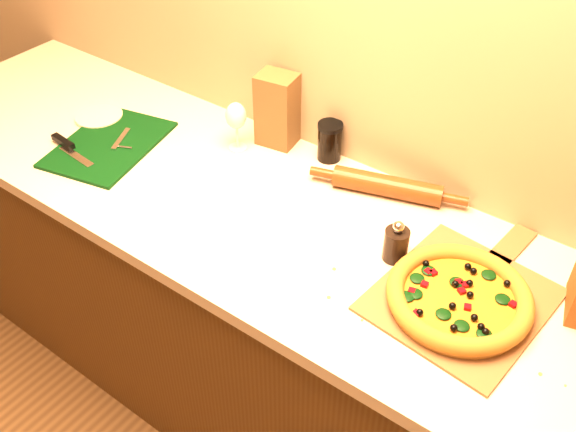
# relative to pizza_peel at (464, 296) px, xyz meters

# --- Properties ---
(cabinet) EXTENTS (2.80, 0.65, 0.86)m
(cabinet) POSITION_rel_pizza_peel_xyz_m (-0.44, -0.01, -0.47)
(cabinet) COLOR #4E2D10
(cabinet) RESTS_ON ground
(countertop) EXTENTS (2.84, 0.68, 0.04)m
(countertop) POSITION_rel_pizza_peel_xyz_m (-0.44, -0.01, -0.02)
(countertop) COLOR beige
(countertop) RESTS_ON cabinet
(pizza_peel) EXTENTS (0.38, 0.54, 0.01)m
(pizza_peel) POSITION_rel_pizza_peel_xyz_m (0.00, 0.00, 0.00)
(pizza_peel) COLOR brown
(pizza_peel) RESTS_ON countertop
(pizza) EXTENTS (0.32, 0.32, 0.05)m
(pizza) POSITION_rel_pizza_peel_xyz_m (-0.00, -0.04, 0.02)
(pizza) COLOR #B1802C
(pizza) RESTS_ON pizza_peel
(cutting_board) EXTENTS (0.33, 0.41, 0.03)m
(cutting_board) POSITION_rel_pizza_peel_xyz_m (-1.13, -0.06, 0.00)
(cutting_board) COLOR black
(cutting_board) RESTS_ON countertop
(bottle_cap) EXTENTS (0.03, 0.03, 0.01)m
(bottle_cap) POSITION_rel_pizza_peel_xyz_m (-1.17, -0.19, -0.00)
(bottle_cap) COLOR black
(bottle_cap) RESTS_ON countertop
(pepper_grinder) EXTENTS (0.06, 0.06, 0.11)m
(pepper_grinder) POSITION_rel_pizza_peel_xyz_m (-0.19, 0.02, 0.04)
(pepper_grinder) COLOR black
(pepper_grinder) RESTS_ON countertop
(rolling_pin) EXTENTS (0.42, 0.15, 0.06)m
(rolling_pin) POSITION_rel_pizza_peel_xyz_m (-0.33, 0.23, 0.03)
(rolling_pin) COLOR #603310
(rolling_pin) RESTS_ON countertop
(wine_glass) EXTENTS (0.06, 0.06, 0.15)m
(wine_glass) POSITION_rel_pizza_peel_xyz_m (-0.80, 0.16, 0.10)
(wine_glass) COLOR silver
(wine_glass) RESTS_ON countertop
(paper_bag) EXTENTS (0.12, 0.11, 0.22)m
(paper_bag) POSITION_rel_pizza_peel_xyz_m (-0.73, 0.26, 0.11)
(paper_bag) COLOR brown
(paper_bag) RESTS_ON countertop
(dark_jar) EXTENTS (0.07, 0.07, 0.12)m
(dark_jar) POSITION_rel_pizza_peel_xyz_m (-0.55, 0.28, 0.06)
(dark_jar) COLOR black
(dark_jar) RESTS_ON countertop
(side_plate) EXTENTS (0.16, 0.16, 0.01)m
(side_plate) POSITION_rel_pizza_peel_xyz_m (-1.27, 0.03, 0.00)
(side_plate) COLOR beige
(side_plate) RESTS_ON countertop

